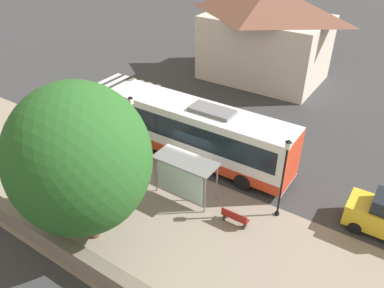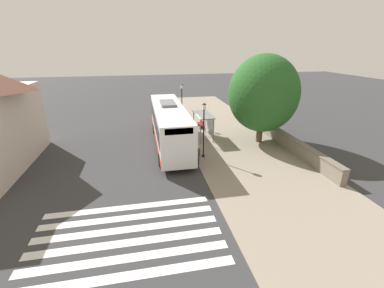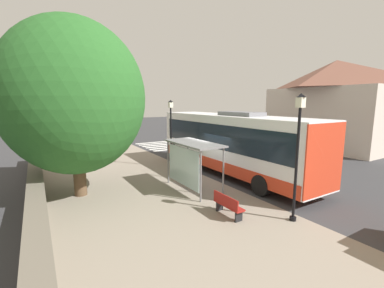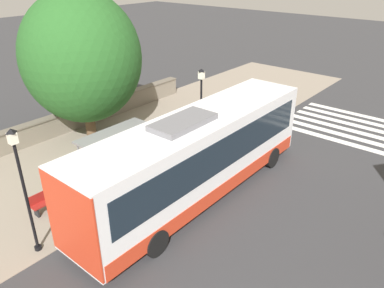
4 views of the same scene
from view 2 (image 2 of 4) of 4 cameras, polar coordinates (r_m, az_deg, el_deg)
name	(u,v)px [view 2 (image 2 of 4)]	position (r m, az deg, el deg)	size (l,w,h in m)	color
ground_plane	(187,142)	(24.27, -1.20, 0.38)	(120.00, 120.00, 0.00)	#353538
sidewalk_plaza	(232,139)	(25.37, 8.86, 1.09)	(9.00, 44.00, 0.02)	gray
crosswalk_stripes	(128,236)	(13.49, -14.06, -19.18)	(9.00, 5.25, 0.01)	silver
stone_wall	(271,131)	(26.80, 17.12, 2.83)	(0.60, 20.00, 1.20)	slate
bus	(169,124)	(23.06, -5.04, 4.34)	(2.69, 12.09, 3.81)	white
bus_shelter	(205,118)	(24.93, 2.84, 5.73)	(1.54, 3.47, 2.40)	slate
pedestrian	(198,154)	(19.41, 1.26, -2.19)	(0.34, 0.22, 1.57)	#2D3347
bench	(201,124)	(28.55, 1.93, 4.57)	(0.40, 1.43, 0.88)	maroon
street_lamp_near	(182,101)	(29.13, -2.26, 9.52)	(0.28, 0.28, 4.64)	black
street_lamp_far	(204,126)	(20.24, 2.63, 4.05)	(0.28, 0.28, 4.49)	black
shade_tree	(263,94)	(24.12, 15.57, 10.70)	(6.23, 6.23, 7.98)	brown
parked_car_behind_bus	(163,107)	(34.12, -6.51, 8.14)	(1.92, 3.94, 2.10)	gold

